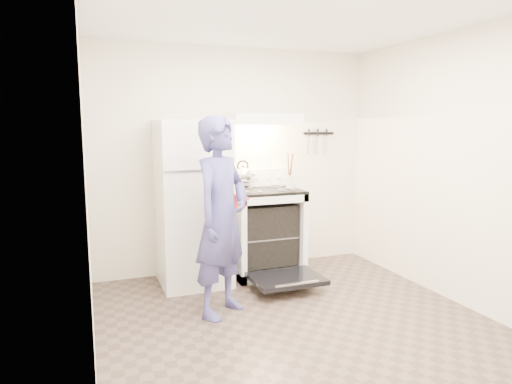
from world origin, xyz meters
The scene contains 15 objects.
floor centered at (0.00, 0.00, 0.00)m, with size 3.60×3.60×0.00m, color #4E3F37.
back_wall centered at (0.00, 1.80, 1.25)m, with size 3.20×0.02×2.50m, color beige.
refrigerator centered at (-0.58, 1.45, 0.85)m, with size 0.70×0.70×1.70m, color white.
stove_body centered at (0.23, 1.48, 0.46)m, with size 0.76×0.65×0.92m, color white.
cooktop centered at (0.23, 1.48, 0.94)m, with size 0.76×0.65×0.03m, color black.
backsplash centered at (0.23, 1.76, 1.05)m, with size 0.76×0.07×0.20m, color white.
oven_door centered at (0.23, 0.88, 0.12)m, with size 0.70×0.54×0.04m, color black.
oven_rack centered at (0.23, 1.48, 0.44)m, with size 0.60×0.52×0.01m, color gray.
range_hood centered at (0.23, 1.55, 1.71)m, with size 0.76×0.50×0.12m, color white.
knife_strip centered at (1.05, 1.79, 1.55)m, with size 0.40×0.02×0.03m, color black.
pizza_stone centered at (0.26, 1.52, 0.45)m, with size 0.30×0.30×0.02m, color #957154.
tea_kettle centered at (0.05, 1.69, 1.10)m, with size 0.25×0.21×0.31m, color #BBBBC0, non-canonical shape.
utensil_jar centered at (0.45, 1.29, 1.05)m, with size 0.09×0.09×0.13m, color silver.
person centered at (-0.52, 0.58, 0.86)m, with size 0.63×0.41×1.73m, color navy.
dutch_oven centered at (-0.34, 0.90, 0.94)m, with size 0.33×0.26×0.22m, color red, non-canonical shape.
Camera 1 is at (-1.60, -3.13, 1.65)m, focal length 32.00 mm.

